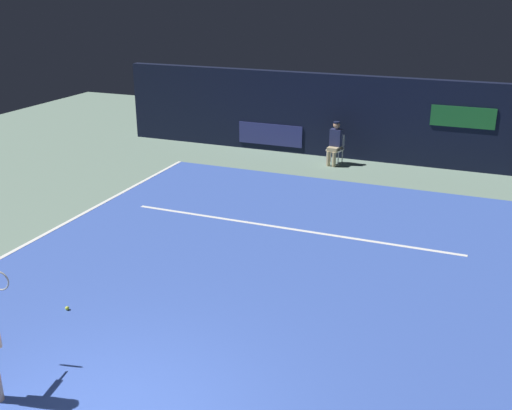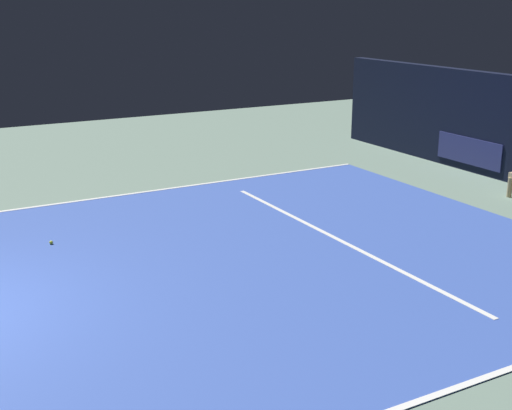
% 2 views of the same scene
% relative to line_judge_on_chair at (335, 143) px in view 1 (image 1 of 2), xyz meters
% --- Properties ---
extents(ground_plane, '(30.81, 30.81, 0.00)m').
position_rel_line_judge_on_chair_xyz_m(ground_plane, '(0.38, -7.47, -0.69)').
color(ground_plane, slate).
extents(court_surface, '(9.89, 11.87, 0.01)m').
position_rel_line_judge_on_chair_xyz_m(court_surface, '(0.38, -7.47, -0.68)').
color(court_surface, '#3856B2').
rests_on(court_surface, ground).
extents(line_sideline_right, '(0.10, 11.87, 0.01)m').
position_rel_line_judge_on_chair_xyz_m(line_sideline_right, '(-4.52, -7.47, -0.67)').
color(line_sideline_right, white).
rests_on(line_sideline_right, court_surface).
extents(line_service, '(7.71, 0.10, 0.01)m').
position_rel_line_judge_on_chair_xyz_m(line_service, '(0.38, -5.40, -0.67)').
color(line_service, white).
rests_on(line_service, court_surface).
extents(back_wall, '(15.79, 0.33, 2.60)m').
position_rel_line_judge_on_chair_xyz_m(back_wall, '(0.38, 0.91, 0.61)').
color(back_wall, black).
rests_on(back_wall, ground).
extents(line_judge_on_chair, '(0.48, 0.56, 1.32)m').
position_rel_line_judge_on_chair_xyz_m(line_judge_on_chair, '(0.00, 0.00, 0.00)').
color(line_judge_on_chair, white).
rests_on(line_judge_on_chair, ground).
extents(tennis_ball, '(0.07, 0.07, 0.07)m').
position_rel_line_judge_on_chair_xyz_m(tennis_ball, '(-1.94, -10.18, -0.64)').
color(tennis_ball, '#CCE033').
rests_on(tennis_ball, court_surface).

